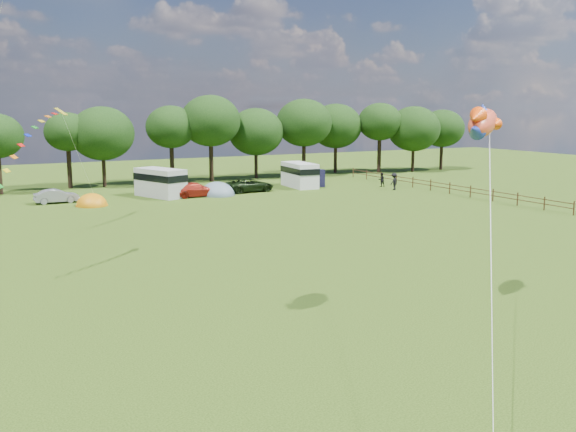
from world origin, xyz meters
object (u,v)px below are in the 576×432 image
tent_greyblue (217,195)px  walker_a (381,180)px  car_b (56,196)px  car_c (195,190)px  tent_orange (92,206)px  car_d (250,185)px  walker_b (394,181)px  fish_kite (481,123)px  campervan_c (160,182)px  campervan_d (300,174)px

tent_greyblue → walker_a: 19.09m
car_b → tent_greyblue: 15.41m
car_c → tent_orange: car_c is taller
car_d → tent_orange: 16.83m
walker_b → walker_a: bearing=-124.0°
fish_kite → walker_b: bearing=25.6°
car_d → fish_kite: size_ratio=1.66×
tent_orange → walker_a: bearing=-1.3°
car_d → campervan_c: (-9.40, 0.73, 0.79)m
car_b → tent_greyblue: size_ratio=0.94×
tent_greyblue → fish_kite: size_ratio=1.25×
car_d → campervan_d: campervan_d is taller
fish_kite → walker_a: 44.68m
campervan_d → walker_a: bearing=-111.3°
campervan_d → tent_greyblue: (-10.68, -2.03, -1.44)m
car_d → tent_greyblue: bearing=98.6°
car_d → tent_greyblue: (-3.99, -0.84, -0.70)m
car_c → campervan_c: (-3.02, 1.68, 0.79)m
car_d → fish_kite: 42.10m
walker_a → walker_b: size_ratio=0.85×
car_c → car_d: size_ratio=0.91×
campervan_d → walker_a: campervan_d is taller
walker_b → fish_kite: bearing=33.7°
tent_greyblue → walker_b: 19.13m
campervan_d → tent_greyblue: campervan_d is taller
tent_orange → fish_kite: 40.54m
car_c → tent_orange: 10.39m
walker_a → tent_greyblue: bearing=-1.2°
campervan_d → tent_orange: (-23.37, -3.32, -1.44)m
campervan_c → tent_greyblue: 5.83m
car_b → car_d: (19.27, -1.04, 0.07)m
tent_orange → tent_greyblue: (12.69, 1.29, -0.00)m
car_c → campervan_d: size_ratio=0.84×
campervan_d → walker_b: 10.49m
car_b → tent_orange: car_b is taller
tent_orange → walker_a: walker_a is taller
tent_greyblue → fish_kite: (-3.49, -39.91, 8.19)m
tent_greyblue → walker_a: size_ratio=2.53×
car_b → tent_greyblue: tent_greyblue is taller
tent_greyblue → car_d: bearing=11.9°
car_d → walker_b: (14.46, -5.84, 0.21)m
campervan_c → tent_greyblue: size_ratio=1.56×
car_d → car_c: bearing=95.1°
campervan_c → car_b: bearing=68.3°
car_d → fish_kite: bearing=166.2°
car_c → walker_b: walker_b is taller
tent_greyblue → tent_orange: bearing=-174.2°
tent_greyblue → walker_b: size_ratio=2.14×
campervan_d → fish_kite: bearing=166.0°
car_d → campervan_d: size_ratio=0.93×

